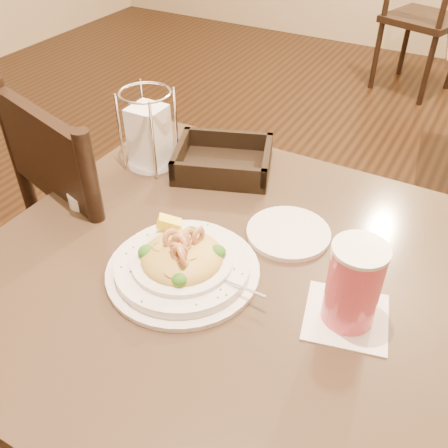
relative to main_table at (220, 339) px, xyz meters
The scene contains 9 objects.
main_table is the anchor object (origin of this frame).
dining_chair_near 0.46m from the main_table, 158.62° to the left, with size 0.52×0.52×0.93m.
dining_chair_far 2.77m from the main_table, 93.01° to the left, with size 0.52×0.52×0.93m.
pasta_bowl 0.26m from the main_table, 128.00° to the right, with size 0.32×0.29×0.09m.
drink_glass 0.40m from the main_table, ahead, with size 0.17×0.17×0.16m.
bread_basket 0.41m from the main_table, 117.89° to the left, with size 0.27×0.25×0.06m.
napkin_caddy 0.50m from the main_table, 144.43° to the left, with size 0.12×0.12×0.19m.
side_plate 0.28m from the main_table, 59.69° to the left, with size 0.17×0.17×0.01m, color white.
butter_ramekin 0.43m from the main_table, behind, with size 0.07×0.07×0.03m, color white.
Camera 1 is at (0.35, -0.61, 1.37)m, focal length 40.00 mm.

